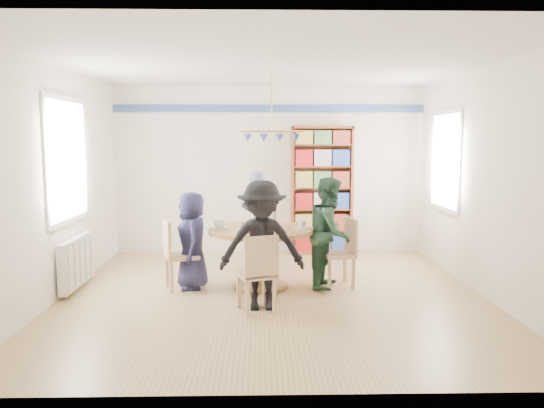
{
  "coord_description": "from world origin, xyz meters",
  "views": [
    {
      "loc": [
        -0.15,
        -6.15,
        1.84
      ],
      "look_at": [
        0.0,
        0.4,
        1.05
      ],
      "focal_mm": 35.0,
      "sensor_mm": 36.0,
      "label": 1
    }
  ],
  "objects_px": {
    "chair_left": "(176,251)",
    "person_near": "(262,246)",
    "bookshelf": "(322,192)",
    "person_right": "(330,232)",
    "dining_table": "(261,244)",
    "chair_near": "(258,270)",
    "chair_right": "(343,249)",
    "chair_far": "(262,234)",
    "radiator": "(76,262)",
    "person_far": "(258,220)",
    "person_left": "(192,240)"
  },
  "relations": [
    {
      "from": "person_far",
      "to": "person_near",
      "type": "height_order",
      "value": "person_far"
    },
    {
      "from": "bookshelf",
      "to": "person_right",
      "type": "bearing_deg",
      "value": -93.34
    },
    {
      "from": "dining_table",
      "to": "chair_near",
      "type": "bearing_deg",
      "value": -91.59
    },
    {
      "from": "chair_left",
      "to": "chair_far",
      "type": "bearing_deg",
      "value": 46.15
    },
    {
      "from": "chair_near",
      "to": "dining_table",
      "type": "bearing_deg",
      "value": 88.41
    },
    {
      "from": "chair_left",
      "to": "chair_near",
      "type": "xyz_separation_m",
      "value": [
        1.02,
        -0.93,
        -0.01
      ]
    },
    {
      "from": "dining_table",
      "to": "chair_right",
      "type": "relative_size",
      "value": 1.49
    },
    {
      "from": "person_left",
      "to": "person_right",
      "type": "xyz_separation_m",
      "value": [
        1.72,
        0.03,
        0.09
      ]
    },
    {
      "from": "person_right",
      "to": "chair_far",
      "type": "bearing_deg",
      "value": 56.93
    },
    {
      "from": "chair_left",
      "to": "chair_right",
      "type": "height_order",
      "value": "chair_right"
    },
    {
      "from": "chair_far",
      "to": "person_right",
      "type": "height_order",
      "value": "person_right"
    },
    {
      "from": "person_right",
      "to": "bookshelf",
      "type": "relative_size",
      "value": 0.67
    },
    {
      "from": "radiator",
      "to": "bookshelf",
      "type": "relative_size",
      "value": 0.48
    },
    {
      "from": "radiator",
      "to": "person_far",
      "type": "bearing_deg",
      "value": 23.67
    },
    {
      "from": "chair_left",
      "to": "bookshelf",
      "type": "distance_m",
      "value": 2.94
    },
    {
      "from": "chair_right",
      "to": "bookshelf",
      "type": "height_order",
      "value": "bookshelf"
    },
    {
      "from": "person_left",
      "to": "dining_table",
      "type": "bearing_deg",
      "value": 77.4
    },
    {
      "from": "radiator",
      "to": "person_right",
      "type": "distance_m",
      "value": 3.17
    },
    {
      "from": "radiator",
      "to": "bookshelf",
      "type": "bearing_deg",
      "value": 32.03
    },
    {
      "from": "person_right",
      "to": "chair_right",
      "type": "bearing_deg",
      "value": -65.39
    },
    {
      "from": "chair_near",
      "to": "person_near",
      "type": "height_order",
      "value": "person_near"
    },
    {
      "from": "chair_right",
      "to": "dining_table",
      "type": "bearing_deg",
      "value": -177.96
    },
    {
      "from": "chair_right",
      "to": "person_right",
      "type": "xyz_separation_m",
      "value": [
        -0.17,
        -0.02,
        0.21
      ]
    },
    {
      "from": "radiator",
      "to": "person_near",
      "type": "relative_size",
      "value": 0.71
    },
    {
      "from": "person_near",
      "to": "person_left",
      "type": "bearing_deg",
      "value": 134.16
    },
    {
      "from": "chair_right",
      "to": "person_far",
      "type": "height_order",
      "value": "person_far"
    },
    {
      "from": "bookshelf",
      "to": "person_left",
      "type": "bearing_deg",
      "value": -132.57
    },
    {
      "from": "person_near",
      "to": "bookshelf",
      "type": "height_order",
      "value": "bookshelf"
    },
    {
      "from": "dining_table",
      "to": "person_left",
      "type": "xyz_separation_m",
      "value": [
        -0.85,
        -0.01,
        0.05
      ]
    },
    {
      "from": "person_near",
      "to": "chair_far",
      "type": "bearing_deg",
      "value": 88.28
    },
    {
      "from": "radiator",
      "to": "chair_right",
      "type": "height_order",
      "value": "chair_right"
    },
    {
      "from": "chair_left",
      "to": "person_far",
      "type": "bearing_deg",
      "value": 44.33
    },
    {
      "from": "chair_left",
      "to": "person_near",
      "type": "height_order",
      "value": "person_near"
    },
    {
      "from": "dining_table",
      "to": "person_left",
      "type": "height_order",
      "value": "person_left"
    },
    {
      "from": "person_left",
      "to": "person_far",
      "type": "distance_m",
      "value": 1.25
    },
    {
      "from": "chair_far",
      "to": "chair_left",
      "type": "bearing_deg",
      "value": -133.85
    },
    {
      "from": "radiator",
      "to": "person_near",
      "type": "height_order",
      "value": "person_near"
    },
    {
      "from": "person_far",
      "to": "bookshelf",
      "type": "distance_m",
      "value": 1.51
    },
    {
      "from": "person_left",
      "to": "person_far",
      "type": "xyz_separation_m",
      "value": [
        0.81,
        0.94,
        0.11
      ]
    },
    {
      "from": "radiator",
      "to": "chair_far",
      "type": "height_order",
      "value": "chair_far"
    },
    {
      "from": "chair_right",
      "to": "person_far",
      "type": "bearing_deg",
      "value": 140.37
    },
    {
      "from": "radiator",
      "to": "bookshelf",
      "type": "height_order",
      "value": "bookshelf"
    },
    {
      "from": "radiator",
      "to": "chair_right",
      "type": "bearing_deg",
      "value": 1.49
    },
    {
      "from": "person_left",
      "to": "radiator",
      "type": "bearing_deg",
      "value": -101.71
    },
    {
      "from": "person_far",
      "to": "person_left",
      "type": "bearing_deg",
      "value": 66.88
    },
    {
      "from": "person_near",
      "to": "radiator",
      "type": "bearing_deg",
      "value": 159.17
    },
    {
      "from": "chair_right",
      "to": "person_near",
      "type": "bearing_deg",
      "value": -138.89
    },
    {
      "from": "chair_far",
      "to": "person_right",
      "type": "bearing_deg",
      "value": -51.03
    },
    {
      "from": "radiator",
      "to": "chair_near",
      "type": "relative_size",
      "value": 1.18
    },
    {
      "from": "person_far",
      "to": "chair_far",
      "type": "bearing_deg",
      "value": -98.36
    }
  ]
}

